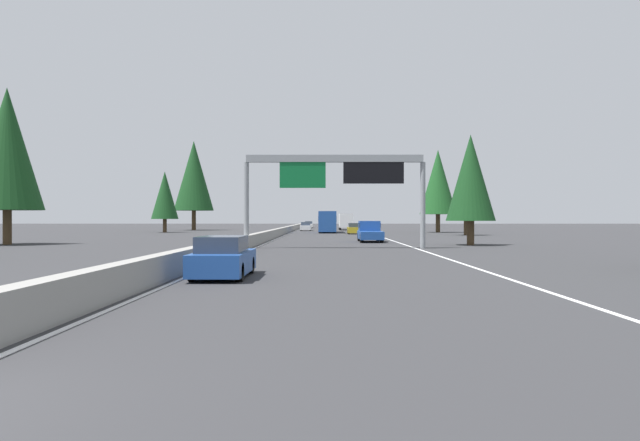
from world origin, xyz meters
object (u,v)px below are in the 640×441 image
sedan_distant_b (223,258)px  conifer_left_far (194,176)px  sedan_far_left (306,227)px  conifer_right_far (438,182)px  conifer_left_near (7,149)px  minivan_mid_left (327,223)px  sign_gantry_overhead (337,174)px  conifer_right_near (471,178)px  sedan_near_right (354,229)px  conifer_left_mid (165,195)px  sedan_far_center (309,225)px  box_truck_mid_center (346,221)px  conifer_right_mid (466,192)px  pickup_far_right (370,232)px  bus_near_center (327,221)px

sedan_distant_b → conifer_left_far: size_ratio=0.28×
sedan_far_left → conifer_right_far: size_ratio=0.36×
sedan_distant_b → conifer_left_near: bearing=40.9°
sedan_far_left → minivan_mid_left: (35.85, -3.64, 0.27)m
sign_gantry_overhead → conifer_right_near: conifer_right_near is taller
sedan_far_left → sedan_near_right: same height
sign_gantry_overhead → conifer_left_mid: conifer_left_mid is taller
sedan_distant_b → sedan_far_left: size_ratio=1.00×
sedan_far_left → sedan_far_center: size_ratio=1.00×
box_truck_mid_center → sedan_far_left: bearing=134.8°
sedan_far_center → conifer_right_near: conifer_right_near is taller
sedan_near_right → conifer_left_near: 43.51m
sedan_near_right → sedan_far_center: bearing=8.8°
sedan_near_right → conifer_left_near: conifer_left_near is taller
minivan_mid_left → conifer_right_mid: 63.96m
pickup_far_right → bus_near_center: bearing=6.3°
pickup_far_right → box_truck_mid_center: (52.64, 0.22, 0.70)m
conifer_right_near → conifer_left_far: size_ratio=0.54×
sedan_far_center → conifer_left_near: conifer_left_near is taller
pickup_far_right → bus_near_center: size_ratio=0.49×
conifer_left_near → sedan_far_center: bearing=-15.4°
conifer_left_near → conifer_left_mid: size_ratio=1.38×
minivan_mid_left → sedan_distant_b: bearing=177.9°
sedan_far_left → box_truck_mid_center: bearing=-45.2°
bus_near_center → sedan_far_center: bus_near_center is taller
sedan_distant_b → box_truck_mid_center: 83.94m
box_truck_mid_center → conifer_right_near: 59.75m
pickup_far_right → conifer_right_near: 10.75m
bus_near_center → sedan_far_left: bearing=16.4°
conifer_left_mid → conifer_right_mid: bearing=-108.4°
sign_gantry_overhead → conifer_left_near: (5.55, 26.21, 2.46)m
conifer_left_far → sedan_near_right: bearing=-132.2°
sedan_near_right → conifer_left_far: bearing=47.8°
conifer_left_far → sedan_far_center: bearing=-40.6°
conifer_right_near → conifer_left_far: bearing=31.4°
conifer_right_near → conifer_right_far: bearing=-7.7°
sedan_far_left → conifer_right_far: conifer_right_far is taller
conifer_right_near → conifer_left_near: size_ratio=0.69×
conifer_right_mid → conifer_left_mid: size_ratio=0.97×
sign_gantry_overhead → bus_near_center: sign_gantry_overhead is taller
sedan_near_right → conifer_right_near: size_ratio=0.51×
sign_gantry_overhead → sedan_far_center: bearing=2.9°
sign_gantry_overhead → sedan_far_left: size_ratio=2.88×
sedan_distant_b → conifer_right_mid: size_ratio=0.50×
pickup_far_right → conifer_right_far: (34.30, -12.89, 6.60)m
sign_gantry_overhead → conifer_right_near: size_ratio=1.46×
bus_near_center → sedan_far_center: size_ratio=2.61×
sign_gantry_overhead → conifer_left_far: size_ratio=0.80×
sign_gantry_overhead → conifer_right_far: 48.48m
box_truck_mid_center → conifer_right_mid: conifer_right_mid is taller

